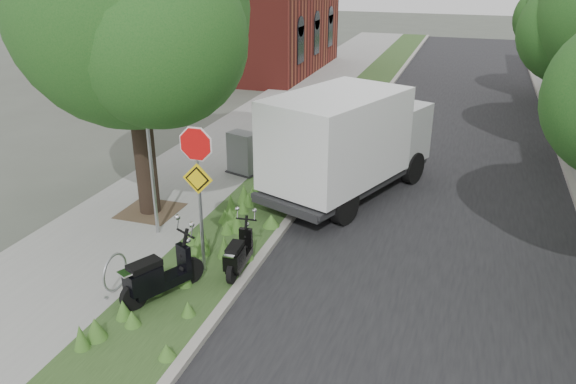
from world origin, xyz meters
name	(u,v)px	position (x,y,z in m)	size (l,w,h in m)	color
ground	(257,302)	(0.00, 0.00, 0.00)	(120.00, 120.00, 0.00)	#4C5147
sidewalk_near	(248,134)	(-4.25, 10.00, 0.06)	(3.50, 60.00, 0.12)	gray
verge	(319,141)	(-1.50, 10.00, 0.06)	(2.00, 60.00, 0.12)	#2C451D
kerb_near	(347,143)	(-0.50, 10.00, 0.07)	(0.20, 60.00, 0.13)	#9E9991
road	(450,155)	(3.00, 10.00, 0.01)	(7.00, 60.00, 0.01)	black
kerb_far	(565,165)	(6.50, 10.00, 0.07)	(0.20, 60.00, 0.13)	#9E9991
street_tree_main	(129,20)	(-4.08, 2.86, 4.80)	(6.21, 5.54, 7.66)	black
bare_post	(150,152)	(-3.20, 1.80, 2.12)	(0.08, 0.08, 4.00)	#A5A8AD
bike_hoop	(115,272)	(-2.70, -0.60, 0.50)	(0.06, 0.78, 0.77)	#A5A8AD
sign_assembly	(197,171)	(-1.40, 0.58, 2.33)	(0.94, 0.08, 3.22)	#A5A8AD
far_tree_c	(571,13)	(6.94, 18.04, 3.95)	(4.37, 3.89, 5.93)	black
scooter_near	(237,258)	(-0.69, 0.70, 0.47)	(0.39, 1.51, 0.72)	black
scooter_far	(154,280)	(-1.80, -0.67, 0.54)	(0.96, 1.68, 0.87)	black
box_truck	(348,139)	(0.44, 5.65, 1.64)	(3.98, 5.94, 2.51)	#262628
utility_cabinet	(243,154)	(-2.80, 6.10, 0.72)	(1.08, 0.88, 1.24)	#262628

